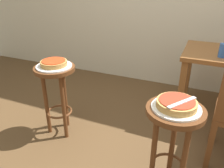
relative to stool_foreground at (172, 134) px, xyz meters
name	(u,v)px	position (x,y,z in m)	size (l,w,h in m)	color
ground_plane	(114,155)	(-0.47, 0.17, -0.49)	(6.00, 6.00, 0.00)	brown
stool_foreground	(172,134)	(0.00, 0.00, 0.00)	(0.36, 0.36, 0.68)	#5B3319
serving_plate_foreground	(176,108)	(0.00, 0.00, 0.19)	(0.29, 0.29, 0.01)	white
pizza_foreground	(177,104)	(0.00, 0.00, 0.22)	(0.24, 0.24, 0.05)	tan
stool_middle	(56,86)	(-1.07, 0.28, 0.00)	(0.36, 0.36, 0.68)	#5B3319
serving_plate_middle	(54,66)	(-1.07, 0.28, 0.19)	(0.31, 0.31, 0.01)	silver
pizza_middle	(54,63)	(-1.07, 0.28, 0.22)	(0.23, 0.23, 0.05)	#B78442
cup_near_edge	(223,50)	(0.24, 0.96, 0.30)	(0.07, 0.07, 0.12)	#3360B2
pizza_server_knife	(182,102)	(0.03, -0.02, 0.25)	(0.22, 0.02, 0.01)	silver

